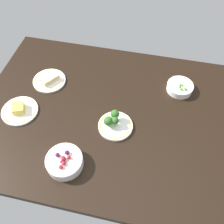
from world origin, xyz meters
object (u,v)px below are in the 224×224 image
bowl_peas (180,87)px  plate_cheese (19,110)px  plate_sandwich (49,80)px  bowl_berries (65,161)px  plate_broccoli (114,123)px

bowl_peas → plate_cheese: (82.25, 33.97, -1.10)cm
plate_cheese → plate_sandwich: bearing=-107.3°
bowl_berries → plate_sandwich: 54.53cm
bowl_berries → plate_cheese: size_ratio=0.88×
plate_sandwich → bowl_peas: bearing=-172.5°
plate_broccoli → plate_sandwich: plate_broccoli is taller
bowl_peas → plate_cheese: size_ratio=0.77×
bowl_berries → plate_broccoli: (-17.56, -25.46, -0.49)cm
bowl_berries → plate_cheese: 41.15cm
plate_broccoli → plate_sandwich: 49.06cm
bowl_berries → plate_cheese: bearing=-35.2°
plate_cheese → bowl_peas: bearing=-157.6°
bowl_berries → plate_sandwich: bowl_berries is taller
bowl_berries → bowl_peas: size_ratio=1.15×
plate_cheese → plate_broccoli: (-51.14, -1.73, 1.31)cm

